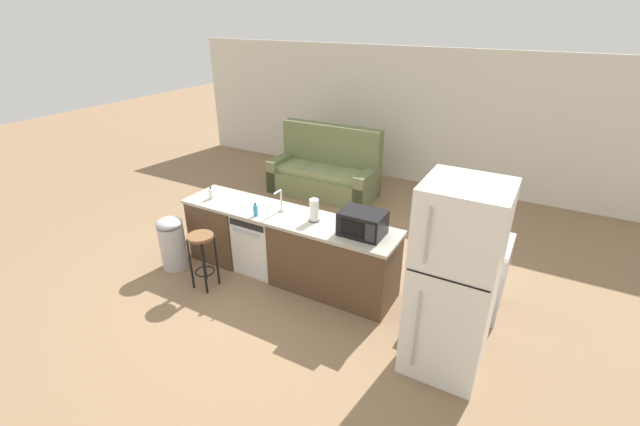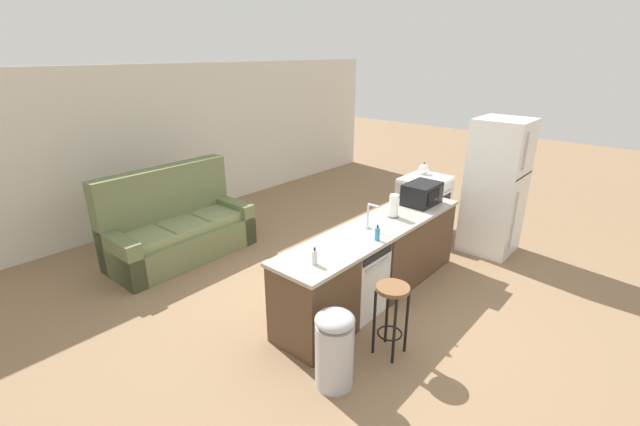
# 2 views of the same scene
# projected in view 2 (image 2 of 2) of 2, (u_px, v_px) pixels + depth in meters

# --- Properties ---
(ground_plane) EXTENTS (24.00, 24.00, 0.00)m
(ground_plane) POSITION_uv_depth(u_px,v_px,m) (366.00, 300.00, 5.12)
(ground_plane) COLOR #896B4C
(wall_back) EXTENTS (10.00, 0.06, 2.60)m
(wall_back) POSITION_uv_depth(u_px,v_px,m) (181.00, 142.00, 7.44)
(wall_back) COLOR silver
(wall_back) RESTS_ON ground_plane
(kitchen_counter) EXTENTS (2.94, 0.66, 0.90)m
(kitchen_counter) POSITION_uv_depth(u_px,v_px,m) (379.00, 261.00, 5.14)
(kitchen_counter) COLOR brown
(kitchen_counter) RESTS_ON ground_plane
(dishwasher) EXTENTS (0.58, 0.61, 0.84)m
(dishwasher) POSITION_uv_depth(u_px,v_px,m) (354.00, 277.00, 4.79)
(dishwasher) COLOR white
(dishwasher) RESTS_ON ground_plane
(stove_range) EXTENTS (0.76, 0.68, 0.90)m
(stove_range) POSITION_uv_depth(u_px,v_px,m) (423.00, 204.00, 6.95)
(stove_range) COLOR #B7B7BC
(stove_range) RESTS_ON ground_plane
(refrigerator) EXTENTS (0.72, 0.73, 1.94)m
(refrigerator) POSITION_uv_depth(u_px,v_px,m) (496.00, 187.00, 6.09)
(refrigerator) COLOR white
(refrigerator) RESTS_ON ground_plane
(microwave) EXTENTS (0.50, 0.37, 0.28)m
(microwave) POSITION_uv_depth(u_px,v_px,m) (422.00, 194.00, 5.58)
(microwave) COLOR black
(microwave) RESTS_ON kitchen_counter
(sink_faucet) EXTENTS (0.07, 0.18, 0.30)m
(sink_faucet) POSITION_uv_depth(u_px,v_px,m) (369.00, 218.00, 4.81)
(sink_faucet) COLOR silver
(sink_faucet) RESTS_ON kitchen_counter
(paper_towel_roll) EXTENTS (0.14, 0.14, 0.28)m
(paper_towel_roll) POSITION_uv_depth(u_px,v_px,m) (394.00, 206.00, 5.15)
(paper_towel_roll) COLOR #4C4C51
(paper_towel_roll) RESTS_ON kitchen_counter
(soap_bottle) EXTENTS (0.06, 0.06, 0.18)m
(soap_bottle) POSITION_uv_depth(u_px,v_px,m) (377.00, 234.00, 4.53)
(soap_bottle) COLOR #338CCC
(soap_bottle) RESTS_ON kitchen_counter
(dish_soap_bottle) EXTENTS (0.06, 0.06, 0.18)m
(dish_soap_bottle) POSITION_uv_depth(u_px,v_px,m) (315.00, 257.00, 4.02)
(dish_soap_bottle) COLOR silver
(dish_soap_bottle) RESTS_ON kitchen_counter
(kettle) EXTENTS (0.21, 0.17, 0.19)m
(kettle) POSITION_uv_depth(u_px,v_px,m) (424.00, 169.00, 6.95)
(kettle) COLOR silver
(kettle) RESTS_ON stove_range
(bar_stool) EXTENTS (0.32, 0.32, 0.74)m
(bar_stool) POSITION_uv_depth(u_px,v_px,m) (392.00, 305.00, 4.04)
(bar_stool) COLOR brown
(bar_stool) RESTS_ON ground_plane
(trash_bin) EXTENTS (0.35, 0.35, 0.74)m
(trash_bin) POSITION_uv_depth(u_px,v_px,m) (334.00, 348.00, 3.70)
(trash_bin) COLOR #B7B7BC
(trash_bin) RESTS_ON ground_plane
(couch) EXTENTS (2.02, 0.94, 1.27)m
(couch) POSITION_uv_depth(u_px,v_px,m) (177.00, 229.00, 6.13)
(couch) COLOR #667047
(couch) RESTS_ON ground_plane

